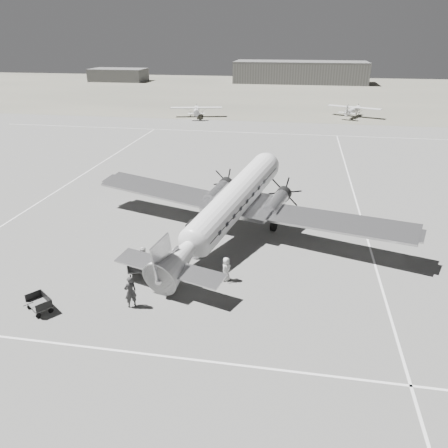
{
  "coord_description": "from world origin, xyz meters",
  "views": [
    {
      "loc": [
        6.15,
        -30.6,
        14.88
      ],
      "look_at": [
        1.22,
        -2.13,
        2.2
      ],
      "focal_mm": 35.0,
      "sensor_mm": 36.0,
      "label": 1
    }
  ],
  "objects_px": {
    "light_plane_left": "(197,112)",
    "ground_crew": "(130,292)",
    "baggage_cart_far": "(39,304)",
    "light_plane_right": "(353,111)",
    "ramp_agent": "(144,260)",
    "hangar_main": "(300,72)",
    "shed_secondary": "(118,75)",
    "baggage_cart_near": "(141,268)",
    "dc3_airliner": "(228,209)",
    "passenger": "(226,269)"
  },
  "relations": [
    {
      "from": "hangar_main",
      "to": "light_plane_left",
      "type": "bearing_deg",
      "value": -105.45
    },
    {
      "from": "hangar_main",
      "to": "ramp_agent",
      "type": "distance_m",
      "value": 126.41
    },
    {
      "from": "shed_secondary",
      "to": "passenger",
      "type": "distance_m",
      "value": 133.97
    },
    {
      "from": "baggage_cart_far",
      "to": "ground_crew",
      "type": "distance_m",
      "value": 5.3
    },
    {
      "from": "baggage_cart_far",
      "to": "passenger",
      "type": "xyz_separation_m",
      "value": [
        10.12,
        5.25,
        0.36
      ]
    },
    {
      "from": "ramp_agent",
      "to": "passenger",
      "type": "height_order",
      "value": "ramp_agent"
    },
    {
      "from": "dc3_airliner",
      "to": "ramp_agent",
      "type": "bearing_deg",
      "value": -110.49
    },
    {
      "from": "hangar_main",
      "to": "baggage_cart_far",
      "type": "height_order",
      "value": "hangar_main"
    },
    {
      "from": "hangar_main",
      "to": "baggage_cart_far",
      "type": "xyz_separation_m",
      "value": [
        -13.05,
        -131.45,
        -2.84
      ]
    },
    {
      "from": "light_plane_right",
      "to": "ground_crew",
      "type": "bearing_deg",
      "value": -83.17
    },
    {
      "from": "shed_secondary",
      "to": "passenger",
      "type": "xyz_separation_m",
      "value": [
        57.07,
        -121.2,
        -1.18
      ]
    },
    {
      "from": "baggage_cart_near",
      "to": "light_plane_right",
      "type": "bearing_deg",
      "value": 50.62
    },
    {
      "from": "hangar_main",
      "to": "ground_crew",
      "type": "relative_size",
      "value": 20.99
    },
    {
      "from": "ground_crew",
      "to": "dc3_airliner",
      "type": "bearing_deg",
      "value": -154.92
    },
    {
      "from": "ground_crew",
      "to": "shed_secondary",
      "type": "bearing_deg",
      "value": -109.58
    },
    {
      "from": "light_plane_left",
      "to": "ground_crew",
      "type": "distance_m",
      "value": 63.6
    },
    {
      "from": "dc3_airliner",
      "to": "passenger",
      "type": "xyz_separation_m",
      "value": [
        0.85,
        -6.07,
        -1.79
      ]
    },
    {
      "from": "baggage_cart_far",
      "to": "ground_crew",
      "type": "relative_size",
      "value": 0.82
    },
    {
      "from": "light_plane_right",
      "to": "baggage_cart_far",
      "type": "distance_m",
      "value": 73.24
    },
    {
      "from": "hangar_main",
      "to": "shed_secondary",
      "type": "distance_m",
      "value": 60.22
    },
    {
      "from": "hangar_main",
      "to": "light_plane_left",
      "type": "xyz_separation_m",
      "value": [
        -18.62,
        -67.39,
        -2.27
      ]
    },
    {
      "from": "light_plane_right",
      "to": "ramp_agent",
      "type": "height_order",
      "value": "light_plane_right"
    },
    {
      "from": "hangar_main",
      "to": "shed_secondary",
      "type": "xyz_separation_m",
      "value": [
        -60.0,
        -5.0,
        -1.3
      ]
    },
    {
      "from": "ground_crew",
      "to": "ramp_agent",
      "type": "height_order",
      "value": "ground_crew"
    },
    {
      "from": "hangar_main",
      "to": "ground_crew",
      "type": "height_order",
      "value": "hangar_main"
    },
    {
      "from": "baggage_cart_far",
      "to": "ramp_agent",
      "type": "relative_size",
      "value": 0.87
    },
    {
      "from": "ramp_agent",
      "to": "shed_secondary",
      "type": "bearing_deg",
      "value": 42.98
    },
    {
      "from": "light_plane_right",
      "to": "passenger",
      "type": "bearing_deg",
      "value": -79.85
    },
    {
      "from": "shed_secondary",
      "to": "light_plane_right",
      "type": "relative_size",
      "value": 1.74
    },
    {
      "from": "passenger",
      "to": "ramp_agent",
      "type": "bearing_deg",
      "value": 111.28
    },
    {
      "from": "baggage_cart_near",
      "to": "ground_crew",
      "type": "bearing_deg",
      "value": -101.65
    },
    {
      "from": "shed_secondary",
      "to": "baggage_cart_near",
      "type": "bearing_deg",
      "value": -67.09
    },
    {
      "from": "light_plane_left",
      "to": "light_plane_right",
      "type": "distance_m",
      "value": 30.06
    },
    {
      "from": "dc3_airliner",
      "to": "baggage_cart_far",
      "type": "distance_m",
      "value": 14.79
    },
    {
      "from": "baggage_cart_near",
      "to": "baggage_cart_far",
      "type": "distance_m",
      "value": 6.62
    },
    {
      "from": "light_plane_left",
      "to": "baggage_cart_far",
      "type": "height_order",
      "value": "light_plane_left"
    },
    {
      "from": "light_plane_left",
      "to": "ground_crew",
      "type": "height_order",
      "value": "light_plane_left"
    },
    {
      "from": "baggage_cart_far",
      "to": "ground_crew",
      "type": "height_order",
      "value": "ground_crew"
    },
    {
      "from": "dc3_airliner",
      "to": "passenger",
      "type": "distance_m",
      "value": 6.39
    },
    {
      "from": "shed_secondary",
      "to": "ramp_agent",
      "type": "height_order",
      "value": "shed_secondary"
    },
    {
      "from": "light_plane_right",
      "to": "ground_crew",
      "type": "relative_size",
      "value": 5.17
    },
    {
      "from": "hangar_main",
      "to": "ramp_agent",
      "type": "relative_size",
      "value": 22.28
    },
    {
      "from": "light_plane_left",
      "to": "ground_crew",
      "type": "bearing_deg",
      "value": -92.7
    },
    {
      "from": "light_plane_left",
      "to": "baggage_cart_near",
      "type": "bearing_deg",
      "value": -92.77
    },
    {
      "from": "baggage_cart_near",
      "to": "baggage_cart_far",
      "type": "relative_size",
      "value": 1.14
    },
    {
      "from": "shed_secondary",
      "to": "ground_crew",
      "type": "height_order",
      "value": "shed_secondary"
    },
    {
      "from": "hangar_main",
      "to": "dc3_airliner",
      "type": "relative_size",
      "value": 1.53
    },
    {
      "from": "baggage_cart_near",
      "to": "passenger",
      "type": "height_order",
      "value": "passenger"
    },
    {
      "from": "ground_crew",
      "to": "passenger",
      "type": "distance_m",
      "value": 6.37
    },
    {
      "from": "shed_secondary",
      "to": "baggage_cart_near",
      "type": "xyz_separation_m",
      "value": [
        51.36,
        -121.52,
        -1.47
      ]
    }
  ]
}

